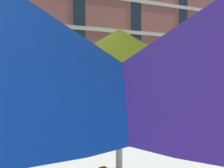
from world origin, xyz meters
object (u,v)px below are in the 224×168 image
object	(u,v)px
sedan_green	(53,91)
patio_umbrella	(119,63)
street_tree_right	(200,66)
street_tree_middle	(106,63)
sedan_red	(138,90)
sedan_red_midblock	(213,88)

from	to	relation	value
sedan_green	patio_umbrella	xyz separation A→B (m)	(-0.76, -12.70, 1.00)
sedan_green	street_tree_right	world-z (taller)	street_tree_right
sedan_green	street_tree_middle	size ratio (longest dim) A/B	0.92
patio_umbrella	street_tree_right	bearing A→B (deg)	45.14
sedan_green	sedan_red	world-z (taller)	same
street_tree_right	street_tree_middle	bearing A→B (deg)	-179.23
sedan_red	street_tree_right	size ratio (longest dim) A/B	1.09
street_tree_middle	street_tree_right	size ratio (longest dim) A/B	1.19
sedan_red_midblock	patio_umbrella	distance (m)	19.18
street_tree_right	patio_umbrella	bearing A→B (deg)	-134.86
sedan_green	street_tree_middle	bearing A→B (deg)	34.23
sedan_red	sedan_red_midblock	distance (m)	7.36
patio_umbrella	sedan_green	bearing A→B (deg)	86.56
street_tree_right	patio_umbrella	xyz separation A→B (m)	(-16.06, -16.13, -1.16)
sedan_red	sedan_green	bearing A→B (deg)	180.00
sedan_red	sedan_red_midblock	xyz separation A→B (m)	(7.36, 0.00, 0.00)
sedan_green	patio_umbrella	bearing A→B (deg)	-93.44
sedan_red_midblock	street_tree_right	distance (m)	4.40
sedan_red_midblock	patio_umbrella	bearing A→B (deg)	-138.47
sedan_red	street_tree_middle	world-z (taller)	street_tree_middle
sedan_red_midblock	street_tree_middle	world-z (taller)	street_tree_middle
sedan_green	street_tree_right	bearing A→B (deg)	12.66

